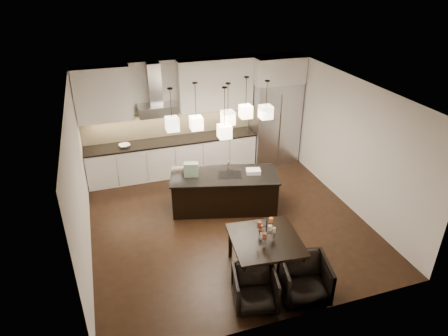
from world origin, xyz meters
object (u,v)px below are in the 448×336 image
object	(u,v)px
island_body	(224,192)
dining_table	(265,255)
armchair_right	(304,279)
refrigerator	(274,122)
armchair_left	(255,289)

from	to	relation	value
island_body	dining_table	distance (m)	2.16
island_body	armchair_right	bearing A→B (deg)	-67.28
refrigerator	armchair_right	size ratio (longest dim) A/B	2.83
dining_table	armchair_left	xyz separation A→B (m)	(-0.45, -0.65, -0.03)
refrigerator	dining_table	size ratio (longest dim) A/B	1.86
island_body	dining_table	xyz separation A→B (m)	(0.04, -2.16, -0.04)
dining_table	armchair_right	world-z (taller)	same
dining_table	armchair_left	distance (m)	0.79
island_body	refrigerator	bearing A→B (deg)	57.81
refrigerator	dining_table	distance (m)	4.54
refrigerator	island_body	world-z (taller)	refrigerator
island_body	armchair_right	size ratio (longest dim) A/B	2.91
dining_table	armchair_left	world-z (taller)	dining_table
refrigerator	armchair_right	xyz separation A→B (m)	(-1.58, -4.76, -0.73)
refrigerator	armchair_left	xyz separation A→B (m)	(-2.40, -4.68, -0.76)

